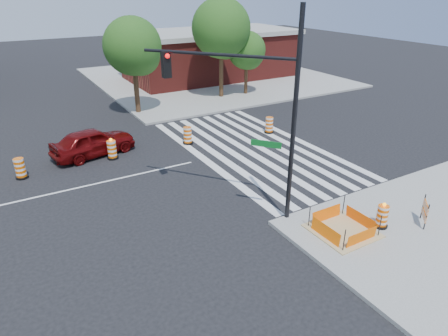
{
  "coord_description": "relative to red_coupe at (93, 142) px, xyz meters",
  "views": [
    {
      "loc": [
        -1.25,
        -17.73,
        8.66
      ],
      "look_at": [
        6.63,
        -4.14,
        1.4
      ],
      "focal_mm": 32.0,
      "sensor_mm": 36.0,
      "label": 1
    }
  ],
  "objects": [
    {
      "name": "tree_north_c",
      "position": [
        4.76,
        6.31,
        3.78
      ],
      "size": [
        4.02,
        3.99,
        6.79
      ],
      "color": "#382314",
      "rests_on": "ground"
    },
    {
      "name": "lane_centerline",
      "position": [
        -2.8,
        -3.61,
        -0.77
      ],
      "size": [
        14.0,
        0.12,
        0.01
      ],
      "primitive_type": "cube",
      "color": "silver",
      "rests_on": "ground"
    },
    {
      "name": "median_drum_4",
      "position": [
        5.23,
        -1.04,
        -0.29
      ],
      "size": [
        0.6,
        0.6,
        1.02
      ],
      "color": "black",
      "rests_on": "ground"
    },
    {
      "name": "tree_north_d",
      "position": [
        12.23,
        7.12,
        4.49
      ],
      "size": [
        4.61,
        4.61,
        7.84
      ],
      "color": "#382314",
      "rests_on": "ground"
    },
    {
      "name": "ground",
      "position": [
        -2.8,
        -3.61,
        -0.77
      ],
      "size": [
        120.0,
        120.0,
        0.0
      ],
      "primitive_type": "plane",
      "color": "black",
      "rests_on": "ground"
    },
    {
      "name": "median_drum_3",
      "position": [
        0.73,
        -1.01,
        -0.28
      ],
      "size": [
        0.6,
        0.6,
        1.18
      ],
      "color": "black",
      "rests_on": "ground"
    },
    {
      "name": "median_drum_2",
      "position": [
        -3.81,
        -1.15,
        -0.29
      ],
      "size": [
        0.6,
        0.6,
        1.02
      ],
      "color": "black",
      "rests_on": "ground"
    },
    {
      "name": "excavation_pit",
      "position": [
        6.2,
        -12.61,
        -0.55
      ],
      "size": [
        2.2,
        2.2,
        0.9
      ],
      "color": "tan",
      "rests_on": "ground"
    },
    {
      "name": "median_drum_5",
      "position": [
        10.54,
        -1.91,
        -0.29
      ],
      "size": [
        0.6,
        0.6,
        1.02
      ],
      "color": "black",
      "rests_on": "ground"
    },
    {
      "name": "tree_north_e",
      "position": [
        14.5,
        6.9,
        2.77
      ],
      "size": [
        3.13,
        3.11,
        5.28
      ],
      "color": "#382314",
      "rests_on": "ground"
    },
    {
      "name": "barricade",
      "position": [
        9.29,
        -13.77,
        -0.03
      ],
      "size": [
        0.7,
        0.67,
        1.09
      ],
      "rotation": [
        0.0,
        0.0,
        0.76
      ],
      "color": "#ED6005",
      "rests_on": "ground"
    },
    {
      "name": "crosswalk_east",
      "position": [
        8.15,
        -3.61,
        -0.77
      ],
      "size": [
        6.75,
        13.5,
        0.01
      ],
      "color": "silver",
      "rests_on": "ground"
    },
    {
      "name": "signal_pole_se",
      "position": [
        3.99,
        -9.41,
        4.13
      ],
      "size": [
        3.9,
        4.8,
        7.99
      ],
      "rotation": [
        0.0,
        0.0,
        2.25
      ],
      "color": "black",
      "rests_on": "ground"
    },
    {
      "name": "sidewalk_ne",
      "position": [
        15.2,
        14.39,
        -0.7
      ],
      "size": [
        22.0,
        22.0,
        0.15
      ],
      "primitive_type": "cube",
      "color": "gray",
      "rests_on": "ground"
    },
    {
      "name": "pit_drum",
      "position": [
        7.71,
        -13.1,
        -0.19
      ],
      "size": [
        0.53,
        0.53,
        1.05
      ],
      "color": "black",
      "rests_on": "ground"
    },
    {
      "name": "red_coupe",
      "position": [
        0.0,
        0.0,
        0.0
      ],
      "size": [
        4.82,
        2.73,
        1.55
      ],
      "primitive_type": "imported",
      "rotation": [
        0.0,
        0.0,
        1.78
      ],
      "color": "#5D0708",
      "rests_on": "ground"
    },
    {
      "name": "brick_storefront",
      "position": [
        15.2,
        14.39,
        1.54
      ],
      "size": [
        16.5,
        8.5,
        4.6
      ],
      "color": "maroon",
      "rests_on": "ground"
    }
  ]
}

